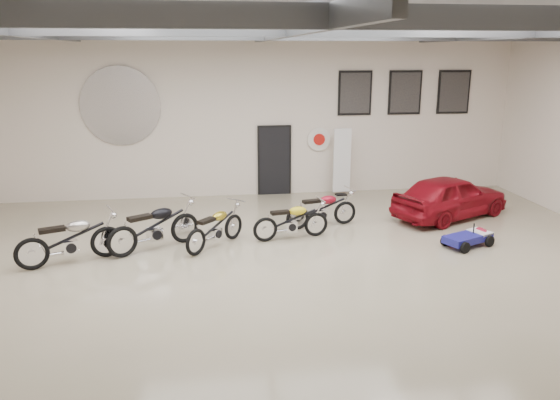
{
  "coord_description": "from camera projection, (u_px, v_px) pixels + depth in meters",
  "views": [
    {
      "loc": [
        -1.67,
        -10.52,
        4.32
      ],
      "look_at": [
        0.0,
        1.2,
        1.1
      ],
      "focal_mm": 35.0,
      "sensor_mm": 36.0,
      "label": 1
    }
  ],
  "objects": [
    {
      "name": "floor",
      "position": [
        288.0,
        266.0,
        11.41
      ],
      "size": [
        16.0,
        12.0,
        0.01
      ],
      "primitive_type": "cube",
      "color": "tan",
      "rests_on": "ground"
    },
    {
      "name": "ceiling",
      "position": [
        289.0,
        14.0,
        10.09
      ],
      "size": [
        16.0,
        12.0,
        0.01
      ],
      "primitive_type": "cube",
      "color": "gray",
      "rests_on": "back_wall"
    },
    {
      "name": "back_wall",
      "position": [
        258.0,
        114.0,
        16.48
      ],
      "size": [
        16.0,
        0.02,
        5.0
      ],
      "primitive_type": "cube",
      "color": "silver",
      "rests_on": "floor"
    },
    {
      "name": "ceiling_beams",
      "position": [
        289.0,
        28.0,
        10.16
      ],
      "size": [
        15.8,
        11.8,
        0.32
      ],
      "primitive_type": null,
      "color": "#505357",
      "rests_on": "ceiling"
    },
    {
      "name": "door",
      "position": [
        274.0,
        161.0,
        16.88
      ],
      "size": [
        0.92,
        0.08,
        2.1
      ],
      "primitive_type": "cube",
      "color": "black",
      "rests_on": "back_wall"
    },
    {
      "name": "logo_plaque",
      "position": [
        121.0,
        106.0,
        15.81
      ],
      "size": [
        2.3,
        0.06,
        1.16
      ],
      "primitive_type": null,
      "color": "silver",
      "rests_on": "back_wall"
    },
    {
      "name": "poster_left",
      "position": [
        355.0,
        93.0,
        16.7
      ],
      "size": [
        1.05,
        0.08,
        1.35
      ],
      "primitive_type": null,
      "color": "black",
      "rests_on": "back_wall"
    },
    {
      "name": "poster_mid",
      "position": [
        405.0,
        93.0,
        16.91
      ],
      "size": [
        1.05,
        0.08,
        1.35
      ],
      "primitive_type": null,
      "color": "black",
      "rests_on": "back_wall"
    },
    {
      "name": "poster_right",
      "position": [
        454.0,
        92.0,
        17.13
      ],
      "size": [
        1.05,
        0.08,
        1.35
      ],
      "primitive_type": null,
      "color": "black",
      "rests_on": "back_wall"
    },
    {
      "name": "oil_sign",
      "position": [
        319.0,
        139.0,
        16.9
      ],
      "size": [
        0.72,
        0.1,
        0.72
      ],
      "primitive_type": null,
      "color": "white",
      "rests_on": "back_wall"
    },
    {
      "name": "banner_stand",
      "position": [
        342.0,
        163.0,
        16.74
      ],
      "size": [
        0.56,
        0.27,
        2.01
      ],
      "primitive_type": null,
      "rotation": [
        0.0,
        0.0,
        0.09
      ],
      "color": "white",
      "rests_on": "floor"
    },
    {
      "name": "motorcycle_silver",
      "position": [
        69.0,
        238.0,
        11.4
      ],
      "size": [
        2.23,
        1.4,
        1.11
      ],
      "primitive_type": null,
      "rotation": [
        0.0,
        0.0,
        0.38
      ],
      "color": "silver",
      "rests_on": "floor"
    },
    {
      "name": "motorcycle_black",
      "position": [
        154.0,
        226.0,
        12.18
      ],
      "size": [
        2.22,
        1.71,
        1.14
      ],
      "primitive_type": null,
      "rotation": [
        0.0,
        0.0,
        0.54
      ],
      "color": "silver",
      "rests_on": "floor"
    },
    {
      "name": "motorcycle_gold",
      "position": [
        215.0,
        227.0,
        12.39
      ],
      "size": [
        1.69,
        1.78,
        0.97
      ],
      "primitive_type": null,
      "rotation": [
        0.0,
        0.0,
        0.84
      ],
      "color": "silver",
      "rests_on": "floor"
    },
    {
      "name": "motorcycle_yellow",
      "position": [
        291.0,
        220.0,
        12.92
      ],
      "size": [
        1.9,
        0.88,
        0.95
      ],
      "primitive_type": null,
      "rotation": [
        0.0,
        0.0,
        0.18
      ],
      "color": "silver",
      "rests_on": "floor"
    },
    {
      "name": "motorcycle_red",
      "position": [
        322.0,
        208.0,
        13.81
      ],
      "size": [
        1.96,
        0.97,
        0.98
      ],
      "primitive_type": null,
      "rotation": [
        0.0,
        0.0,
        0.21
      ],
      "color": "silver",
      "rests_on": "floor"
    },
    {
      "name": "go_kart",
      "position": [
        472.0,
        234.0,
        12.54
      ],
      "size": [
        1.59,
        1.17,
        0.53
      ],
      "primitive_type": null,
      "rotation": [
        0.0,
        0.0,
        0.4
      ],
      "color": "navy",
      "rests_on": "floor"
    },
    {
      "name": "vintage_car",
      "position": [
        450.0,
        196.0,
        14.57
      ],
      "size": [
        2.71,
        3.71,
        1.17
      ],
      "primitive_type": "imported",
      "rotation": [
        0.0,
        0.0,
        2.0
      ],
      "color": "maroon",
      "rests_on": "floor"
    }
  ]
}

